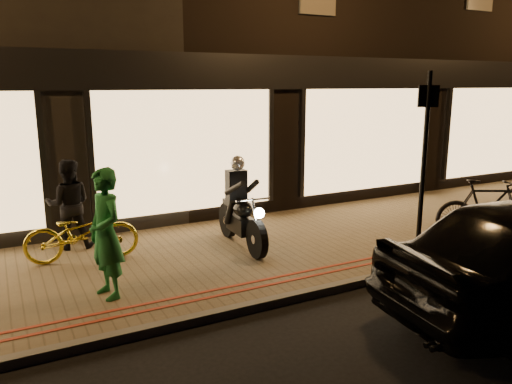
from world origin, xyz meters
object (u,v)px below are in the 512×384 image
motorcycle (240,212)px  sign_post (424,153)px  person_green (106,234)px  bicycle_gold (82,233)px

motorcycle → sign_post: sign_post is taller
person_green → motorcycle: bearing=98.5°
motorcycle → bicycle_gold: size_ratio=1.11×
bicycle_gold → motorcycle: bearing=-92.8°
sign_post → person_green: 5.17m
bicycle_gold → sign_post: bearing=-104.1°
bicycle_gold → person_green: (0.08, -1.60, 0.41)m
bicycle_gold → person_green: size_ratio=1.01×
motorcycle → bicycle_gold: (-2.58, 0.51, -0.15)m
person_green → sign_post: bearing=68.9°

